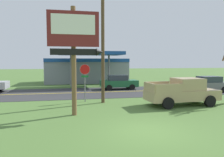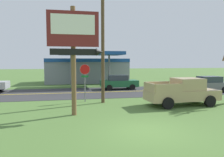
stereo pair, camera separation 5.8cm
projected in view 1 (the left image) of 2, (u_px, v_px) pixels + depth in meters
name	position (u px, v px, depth m)	size (l,w,h in m)	color
ground_plane	(147.00, 132.00, 9.85)	(180.00, 180.00, 0.00)	#4C7033
road_asphalt	(102.00, 92.00, 22.55)	(140.00, 8.00, 0.02)	#333335
road_centre_line	(102.00, 92.00, 22.55)	(126.00, 0.20, 0.01)	gold
motel_sign	(75.00, 41.00, 12.48)	(3.17, 0.54, 6.31)	brown
stop_sign	(85.00, 76.00, 17.04)	(0.80, 0.08, 2.95)	slate
utility_pole	(103.00, 34.00, 16.42)	(1.99, 0.26, 9.79)	brown
gas_station	(87.00, 70.00, 33.23)	(12.00, 11.50, 4.40)	gray
pickup_tan_parked_on_lawn	(183.00, 92.00, 15.78)	(5.28, 2.40, 1.96)	tan
car_grey_near_lane	(208.00, 84.00, 22.68)	(4.20, 2.00, 1.64)	slate
car_green_mid_lane	(119.00, 82.00, 24.88)	(4.20, 2.00, 1.64)	#1E6038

